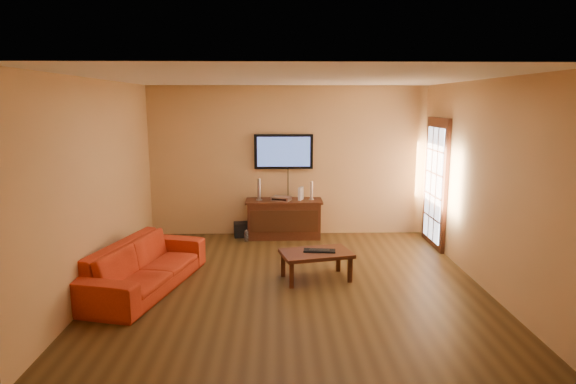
{
  "coord_description": "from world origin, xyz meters",
  "views": [
    {
      "loc": [
        -0.21,
        -6.17,
        2.4
      ],
      "look_at": [
        -0.04,
        0.8,
        1.1
      ],
      "focal_mm": 30.0,
      "sensor_mm": 36.0,
      "label": 1
    }
  ],
  "objects_px": {
    "coffee_table": "(316,256)",
    "sofa": "(144,258)",
    "bottle": "(246,236)",
    "keyboard": "(319,251)",
    "speaker_right": "(311,191)",
    "game_console": "(301,194)",
    "television": "(284,152)",
    "subwoofer": "(241,230)",
    "speaker_left": "(259,190)",
    "media_console": "(284,219)",
    "av_receiver": "(281,198)"
  },
  "relations": [
    {
      "from": "television",
      "to": "keyboard",
      "type": "relative_size",
      "value": 2.34
    },
    {
      "from": "coffee_table",
      "to": "keyboard",
      "type": "height_order",
      "value": "keyboard"
    },
    {
      "from": "sofa",
      "to": "subwoofer",
      "type": "height_order",
      "value": "sofa"
    },
    {
      "from": "media_console",
      "to": "keyboard",
      "type": "xyz_separation_m",
      "value": [
        0.45,
        -2.09,
        0.06
      ]
    },
    {
      "from": "game_console",
      "to": "subwoofer",
      "type": "xyz_separation_m",
      "value": [
        -1.08,
        0.07,
        -0.67
      ]
    },
    {
      "from": "media_console",
      "to": "speaker_right",
      "type": "height_order",
      "value": "speaker_right"
    },
    {
      "from": "sofa",
      "to": "game_console",
      "type": "xyz_separation_m",
      "value": [
        2.16,
        2.39,
        0.39
      ]
    },
    {
      "from": "sofa",
      "to": "game_console",
      "type": "distance_m",
      "value": 3.24
    },
    {
      "from": "subwoofer",
      "to": "bottle",
      "type": "relative_size",
      "value": 1.2
    },
    {
      "from": "bottle",
      "to": "game_console",
      "type": "bearing_deg",
      "value": 15.14
    },
    {
      "from": "bottle",
      "to": "sofa",
      "type": "bearing_deg",
      "value": -119.28
    },
    {
      "from": "speaker_right",
      "to": "game_console",
      "type": "xyz_separation_m",
      "value": [
        -0.19,
        -0.01,
        -0.04
      ]
    },
    {
      "from": "sofa",
      "to": "speaker_left",
      "type": "relative_size",
      "value": 5.42
    },
    {
      "from": "sofa",
      "to": "speaker_left",
      "type": "distance_m",
      "value": 2.8
    },
    {
      "from": "av_receiver",
      "to": "speaker_right",
      "type": "bearing_deg",
      "value": 29.3
    },
    {
      "from": "speaker_right",
      "to": "subwoofer",
      "type": "distance_m",
      "value": 1.46
    },
    {
      "from": "game_console",
      "to": "bottle",
      "type": "relative_size",
      "value": 1.07
    },
    {
      "from": "bottle",
      "to": "av_receiver",
      "type": "bearing_deg",
      "value": 18.75
    },
    {
      "from": "coffee_table",
      "to": "sofa",
      "type": "relative_size",
      "value": 0.5
    },
    {
      "from": "game_console",
      "to": "bottle",
      "type": "xyz_separation_m",
      "value": [
        -0.97,
        -0.26,
        -0.7
      ]
    },
    {
      "from": "coffee_table",
      "to": "av_receiver",
      "type": "height_order",
      "value": "av_receiver"
    },
    {
      "from": "television",
      "to": "subwoofer",
      "type": "bearing_deg",
      "value": -169.42
    },
    {
      "from": "television",
      "to": "av_receiver",
      "type": "bearing_deg",
      "value": -99.55
    },
    {
      "from": "speaker_left",
      "to": "game_console",
      "type": "height_order",
      "value": "speaker_left"
    },
    {
      "from": "speaker_right",
      "to": "keyboard",
      "type": "bearing_deg",
      "value": -91.06
    },
    {
      "from": "speaker_right",
      "to": "subwoofer",
      "type": "height_order",
      "value": "speaker_right"
    },
    {
      "from": "bottle",
      "to": "keyboard",
      "type": "height_order",
      "value": "keyboard"
    },
    {
      "from": "speaker_left",
      "to": "bottle",
      "type": "bearing_deg",
      "value": -131.99
    },
    {
      "from": "speaker_left",
      "to": "game_console",
      "type": "distance_m",
      "value": 0.75
    },
    {
      "from": "av_receiver",
      "to": "bottle",
      "type": "xyz_separation_m",
      "value": [
        -0.62,
        -0.21,
        -0.62
      ]
    },
    {
      "from": "coffee_table",
      "to": "bottle",
      "type": "height_order",
      "value": "coffee_table"
    },
    {
      "from": "game_console",
      "to": "television",
      "type": "bearing_deg",
      "value": 168.36
    },
    {
      "from": "speaker_right",
      "to": "game_console",
      "type": "bearing_deg",
      "value": -175.64
    },
    {
      "from": "subwoofer",
      "to": "bottle",
      "type": "xyz_separation_m",
      "value": [
        0.11,
        -0.33,
        -0.03
      ]
    },
    {
      "from": "television",
      "to": "bottle",
      "type": "relative_size",
      "value": 4.92
    },
    {
      "from": "speaker_left",
      "to": "game_console",
      "type": "xyz_separation_m",
      "value": [
        0.74,
        0.01,
        -0.06
      ]
    },
    {
      "from": "speaker_right",
      "to": "sofa",
      "type": "bearing_deg",
      "value": -134.36
    },
    {
      "from": "sofa",
      "to": "bottle",
      "type": "relative_size",
      "value": 9.84
    },
    {
      "from": "television",
      "to": "coffee_table",
      "type": "height_order",
      "value": "television"
    },
    {
      "from": "speaker_left",
      "to": "keyboard",
      "type": "distance_m",
      "value": 2.31
    },
    {
      "from": "media_console",
      "to": "speaker_left",
      "type": "distance_m",
      "value": 0.68
    },
    {
      "from": "speaker_right",
      "to": "av_receiver",
      "type": "height_order",
      "value": "speaker_right"
    },
    {
      "from": "coffee_table",
      "to": "speaker_left",
      "type": "relative_size",
      "value": 2.69
    },
    {
      "from": "coffee_table",
      "to": "media_console",
      "type": "bearing_deg",
      "value": 100.94
    },
    {
      "from": "television",
      "to": "speaker_right",
      "type": "xyz_separation_m",
      "value": [
        0.49,
        -0.2,
        -0.69
      ]
    },
    {
      "from": "speaker_right",
      "to": "keyboard",
      "type": "distance_m",
      "value": 2.16
    },
    {
      "from": "bottle",
      "to": "keyboard",
      "type": "distance_m",
      "value": 2.17
    },
    {
      "from": "sofa",
      "to": "subwoofer",
      "type": "bearing_deg",
      "value": -9.53
    },
    {
      "from": "game_console",
      "to": "speaker_left",
      "type": "bearing_deg",
      "value": -155.54
    },
    {
      "from": "media_console",
      "to": "television",
      "type": "bearing_deg",
      "value": 90.0
    }
  ]
}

